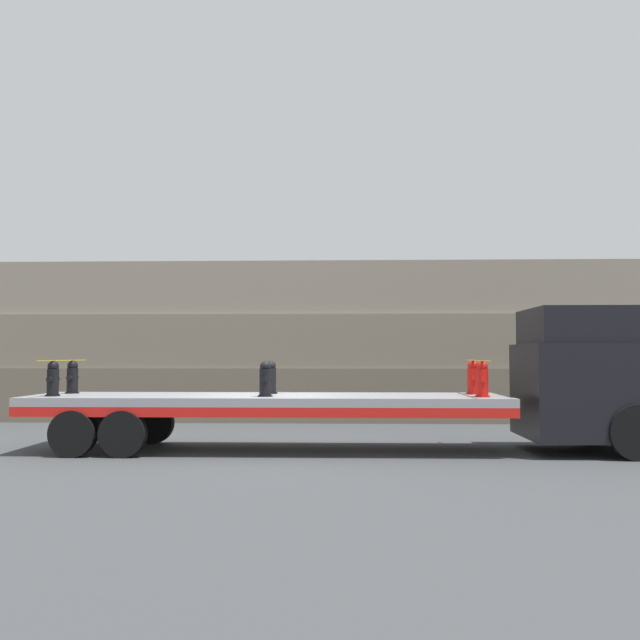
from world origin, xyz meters
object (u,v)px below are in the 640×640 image
Objects in this scene: fire_hydrant_black_near_1 at (265,379)px; fire_hydrant_red_near_2 at (482,380)px; truck_cab at (592,379)px; fire_hydrant_red_far_2 at (473,378)px; fire_hydrant_black_far_0 at (72,378)px; flatbed_trailer at (240,405)px; fire_hydrant_black_near_0 at (53,379)px; fire_hydrant_black_far_1 at (271,378)px.

fire_hydrant_black_near_1 and fire_hydrant_red_near_2 have the same top height.
fire_hydrant_red_near_2 is at bearing -167.56° from truck_cab.
fire_hydrant_black_near_1 is 1.00× the size of fire_hydrant_red_near_2.
fire_hydrant_red_far_2 is at bearing 90.00° from fire_hydrant_red_near_2.
fire_hydrant_black_far_0 and fire_hydrant_red_far_2 have the same top height.
truck_cab is 7.54m from flatbed_trailer.
fire_hydrant_black_near_1 is (0.61, -0.54, 0.57)m from flatbed_trailer.
flatbed_trailer is at bearing 174.00° from fire_hydrant_red_near_2.
fire_hydrant_red_far_2 is (0.00, 1.07, 0.00)m from fire_hydrant_red_near_2.
fire_hydrant_red_near_2 is at bearing -6.00° from flatbed_trailer.
fire_hydrant_black_near_0 and fire_hydrant_red_near_2 have the same top height.
fire_hydrant_black_far_1 reaches higher than flatbed_trailer.
fire_hydrant_black_near_1 is at bearing -41.50° from flatbed_trailer.
fire_hydrant_red_near_2 is 1.00× the size of fire_hydrant_red_far_2.
fire_hydrant_black_near_0 is 4.49m from fire_hydrant_black_near_1.
flatbed_trailer is 5.15m from fire_hydrant_red_far_2.
fire_hydrant_black_far_0 is at bearing 90.00° from fire_hydrant_black_near_0.
truck_cab is 4.10× the size of fire_hydrant_black_far_1.
flatbed_trailer is 13.73× the size of fire_hydrant_red_near_2.
fire_hydrant_black_far_1 is 1.00× the size of fire_hydrant_red_near_2.
fire_hydrant_red_near_2 is 1.07m from fire_hydrant_red_far_2.
truck_cab is 6.94m from fire_hydrant_black_near_1.
truck_cab is 4.10× the size of fire_hydrant_red_near_2.
truck_cab is 4.10× the size of fire_hydrant_black_near_1.
fire_hydrant_black_far_1 is (4.49, 1.07, 0.00)m from fire_hydrant_black_near_0.
fire_hydrant_black_near_1 is at bearing -166.59° from fire_hydrant_red_far_2.
truck_cab is at bearing 4.43° from fire_hydrant_black_near_1.
fire_hydrant_black_near_0 is 4.61m from fire_hydrant_black_far_1.
fire_hydrant_black_near_1 is 4.61m from fire_hydrant_red_far_2.
fire_hydrant_black_near_0 and fire_hydrant_black_far_1 have the same top height.
fire_hydrant_black_far_0 is 1.00× the size of fire_hydrant_black_near_1.
truck_cab reaches higher than fire_hydrant_black_near_1.
fire_hydrant_black_near_1 is at bearing 180.00° from fire_hydrant_red_near_2.
fire_hydrant_black_far_0 is at bearing 180.00° from fire_hydrant_black_far_1.
fire_hydrant_red_near_2 is at bearing -90.00° from fire_hydrant_red_far_2.
truck_cab is at bearing -4.43° from fire_hydrant_black_far_1.
fire_hydrant_black_far_1 is 1.00× the size of fire_hydrant_red_far_2.
fire_hydrant_black_far_0 reaches higher than flatbed_trailer.
fire_hydrant_black_far_0 is 1.00× the size of fire_hydrant_red_near_2.
fire_hydrant_red_near_2 is at bearing -6.80° from fire_hydrant_black_far_0.
truck_cab is at bearing 12.44° from fire_hydrant_red_near_2.
fire_hydrant_red_near_2 is (8.98, -1.07, 0.00)m from fire_hydrant_black_far_0.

